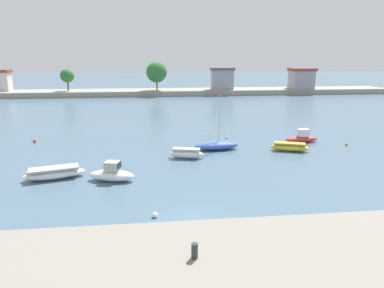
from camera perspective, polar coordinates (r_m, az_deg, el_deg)
name	(u,v)px	position (r m, az deg, el deg)	size (l,w,h in m)	color
ground_plane	(194,227)	(20.80, 0.26, -13.75)	(400.00, 400.00, 0.00)	#476075
mooring_bollard	(195,251)	(13.57, 0.44, -17.50)	(0.26, 0.26, 0.61)	#2D2D33
moored_boat_0	(54,173)	(30.43, -22.10, -4.58)	(5.11, 2.79, 0.96)	white
moored_boat_1	(112,174)	(28.44, -13.27, -4.94)	(3.98, 2.27, 1.64)	white
moored_boat_2	(186,154)	(33.74, -0.95, -1.62)	(3.56, 1.82, 1.01)	white
moored_boat_3	(217,145)	(36.91, 4.17, -0.25)	(5.02, 2.15, 6.03)	#3856A8
moored_boat_4	(290,147)	(37.85, 16.06, -0.49)	(4.22, 2.50, 0.90)	yellow
moored_boat_5	(302,138)	(42.06, 17.97, 0.98)	(4.00, 1.28, 1.59)	#C63833
mooring_buoy_0	(227,137)	(42.21, 5.87, 1.15)	(0.31, 0.31, 0.31)	white
mooring_buoy_1	(34,141)	(44.09, -24.92, 0.47)	(0.37, 0.37, 0.37)	red
mooring_buoy_2	(347,144)	(42.43, 24.51, -0.04)	(0.30, 0.30, 0.30)	orange
mooring_buoy_3	(155,215)	(21.94, -6.25, -11.74)	(0.35, 0.35, 0.35)	white
distant_shoreline	(167,88)	(90.56, -4.29, 9.32)	(122.82, 9.29, 8.57)	gray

